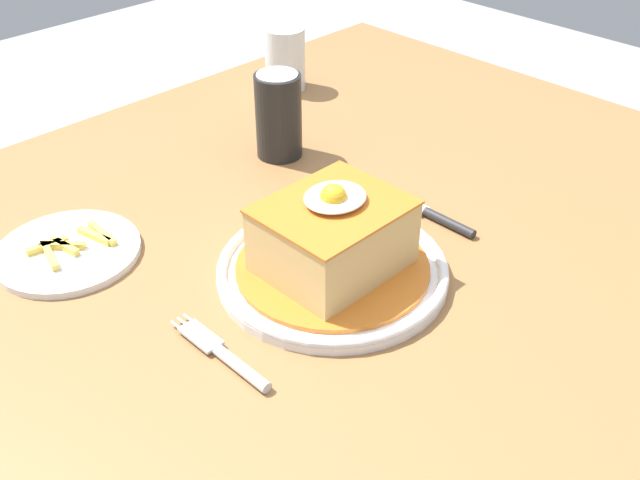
{
  "coord_description": "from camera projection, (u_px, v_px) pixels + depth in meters",
  "views": [
    {
      "loc": [
        -0.46,
        -0.55,
        1.26
      ],
      "look_at": [
        0.02,
        -0.07,
        0.79
      ],
      "focal_mm": 41.42,
      "sensor_mm": 36.0,
      "label": 1
    }
  ],
  "objects": [
    {
      "name": "soda_can",
      "position": [
        279.0,
        115.0,
        1.04
      ],
      "size": [
        0.07,
        0.07,
        0.12
      ],
      "color": "black",
      "rests_on": "dining_table"
    },
    {
      "name": "dining_table",
      "position": [
        268.0,
        312.0,
        0.94
      ],
      "size": [
        1.37,
        0.94,
        0.75
      ],
      "color": "olive",
      "rests_on": "ground_plane"
    },
    {
      "name": "main_plate",
      "position": [
        332.0,
        269.0,
        0.84
      ],
      "size": [
        0.26,
        0.26,
        0.02
      ],
      "color": "white",
      "rests_on": "dining_table"
    },
    {
      "name": "sandwich_meal",
      "position": [
        333.0,
        239.0,
        0.81
      ],
      "size": [
        0.22,
        0.22,
        0.11
      ],
      "color": "#C66B23",
      "rests_on": "main_plate"
    },
    {
      "name": "drinking_glass",
      "position": [
        285.0,
        62.0,
        1.25
      ],
      "size": [
        0.07,
        0.07,
        0.1
      ],
      "color": "silver",
      "rests_on": "dining_table"
    },
    {
      "name": "side_plate_fries",
      "position": [
        68.0,
        251.0,
        0.87
      ],
      "size": [
        0.17,
        0.17,
        0.02
      ],
      "color": "white",
      "rests_on": "dining_table"
    },
    {
      "name": "fork",
      "position": [
        228.0,
        358.0,
        0.72
      ],
      "size": [
        0.02,
        0.14,
        0.01
      ],
      "color": "silver",
      "rests_on": "dining_table"
    },
    {
      "name": "knife",
      "position": [
        434.0,
        215.0,
        0.93
      ],
      "size": [
        0.02,
        0.17,
        0.01
      ],
      "color": "#262628",
      "rests_on": "dining_table"
    }
  ]
}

